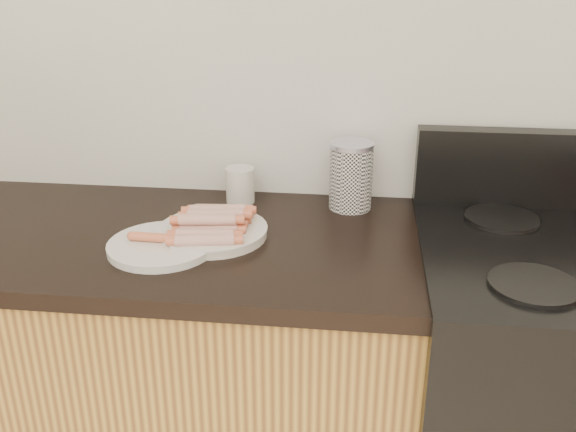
# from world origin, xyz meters

# --- Properties ---
(wall_back) EXTENTS (4.00, 0.04, 2.60)m
(wall_back) POSITION_xyz_m (0.00, 2.00, 1.30)
(wall_back) COLOR silver
(wall_back) RESTS_ON ground
(cabinet_base) EXTENTS (2.20, 0.59, 0.86)m
(cabinet_base) POSITION_xyz_m (-0.70, 1.69, 0.43)
(cabinet_base) COLOR #AC7F32
(cabinet_base) RESTS_ON floor
(stove) EXTENTS (0.76, 0.65, 0.91)m
(stove) POSITION_xyz_m (0.78, 1.68, 0.46)
(stove) COLOR black
(stove) RESTS_ON floor
(stove_panel) EXTENTS (0.76, 0.06, 0.20)m
(stove_panel) POSITION_xyz_m (0.78, 1.96, 1.01)
(stove_panel) COLOR black
(stove_panel) RESTS_ON stove
(burner_near_left) EXTENTS (0.18, 0.18, 0.01)m
(burner_near_left) POSITION_xyz_m (0.61, 1.51, 0.92)
(burner_near_left) COLOR black
(burner_near_left) RESTS_ON stove
(burner_far_left) EXTENTS (0.18, 0.18, 0.01)m
(burner_far_left) POSITION_xyz_m (0.61, 1.84, 0.92)
(burner_far_left) COLOR black
(burner_far_left) RESTS_ON stove
(main_plate) EXTENTS (0.29, 0.29, 0.02)m
(main_plate) POSITION_xyz_m (-0.09, 1.69, 0.91)
(main_plate) COLOR white
(main_plate) RESTS_ON counter_slab
(side_plate) EXTENTS (0.25, 0.25, 0.02)m
(side_plate) POSITION_xyz_m (-0.19, 1.61, 0.91)
(side_plate) COLOR white
(side_plate) RESTS_ON counter_slab
(hotdog_pile) EXTENTS (0.13, 0.22, 0.05)m
(hotdog_pile) POSITION_xyz_m (-0.09, 1.69, 0.94)
(hotdog_pile) COLOR maroon
(hotdog_pile) RESTS_ON main_plate
(plain_sausages) EXTENTS (0.14, 0.03, 0.02)m
(plain_sausages) POSITION_xyz_m (-0.19, 1.61, 0.93)
(plain_sausages) COLOR #B65B2A
(plain_sausages) RESTS_ON side_plate
(canister) EXTENTS (0.12, 0.12, 0.18)m
(canister) POSITION_xyz_m (0.23, 1.91, 0.99)
(canister) COLOR white
(canister) RESTS_ON counter_slab
(mug) EXTENTS (0.09, 0.09, 0.10)m
(mug) POSITION_xyz_m (-0.06, 1.92, 0.95)
(mug) COLOR white
(mug) RESTS_ON counter_slab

